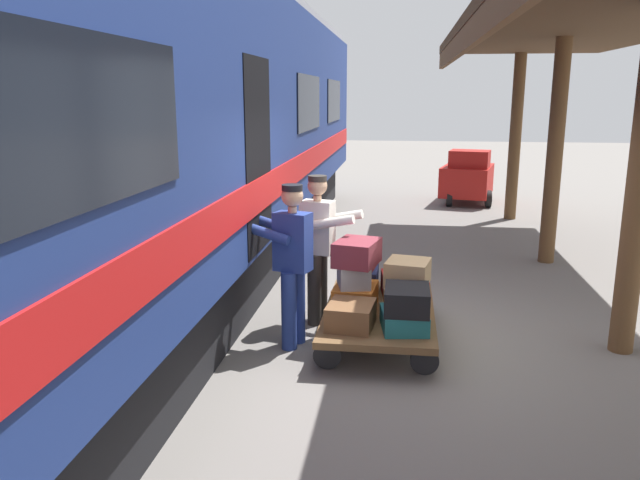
# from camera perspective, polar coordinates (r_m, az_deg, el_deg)

# --- Properties ---
(ground_plane) EXTENTS (60.00, 60.00, 0.00)m
(ground_plane) POSITION_cam_1_polar(r_m,az_deg,el_deg) (6.87, 10.03, -9.05)
(ground_plane) COLOR slate
(train_car) EXTENTS (3.02, 19.93, 4.00)m
(train_car) POSITION_cam_1_polar(r_m,az_deg,el_deg) (7.05, -17.72, 8.37)
(train_car) COLOR navy
(train_car) RESTS_ON ground_plane
(luggage_cart) EXTENTS (1.19, 2.03, 0.34)m
(luggage_cart) POSITION_cam_1_polar(r_m,az_deg,el_deg) (6.74, 5.44, -6.69)
(luggage_cart) COLOR brown
(luggage_cart) RESTS_ON ground_plane
(suitcase_brown_leather) EXTENTS (0.49, 0.54, 0.24)m
(suitcase_brown_leather) POSITION_cam_1_polar(r_m,az_deg,el_deg) (6.17, 2.84, -6.87)
(suitcase_brown_leather) COLOR brown
(suitcase_brown_leather) RESTS_ON luggage_cart
(suitcase_navy_fabric) EXTENTS (0.43, 0.57, 0.30)m
(suitcase_navy_fabric) POSITION_cam_1_polar(r_m,az_deg,el_deg) (7.22, 3.60, -3.64)
(suitcase_navy_fabric) COLOR navy
(suitcase_navy_fabric) RESTS_ON luggage_cart
(suitcase_cream_canvas) EXTENTS (0.46, 0.53, 0.30)m
(suitcase_cream_canvas) POSITION_cam_1_polar(r_m,az_deg,el_deg) (6.67, 7.71, -5.15)
(suitcase_cream_canvas) COLOR beige
(suitcase_cream_canvas) RESTS_ON luggage_cart
(suitcase_red_plastic) EXTENTS (0.56, 0.50, 0.24)m
(suitcase_red_plastic) POSITION_cam_1_polar(r_m,az_deg,el_deg) (7.21, 7.72, -3.99)
(suitcase_red_plastic) COLOR #AD231E
(suitcase_red_plastic) RESTS_ON luggage_cart
(suitcase_orange_carryall) EXTENTS (0.47, 0.57, 0.25)m
(suitcase_orange_carryall) POSITION_cam_1_polar(r_m,az_deg,el_deg) (6.69, 3.25, -5.20)
(suitcase_orange_carryall) COLOR #CC6B23
(suitcase_orange_carryall) RESTS_ON luggage_cart
(suitcase_teal_softside) EXTENTS (0.49, 0.57, 0.19)m
(suitcase_teal_softside) POSITION_cam_1_polar(r_m,az_deg,el_deg) (6.16, 7.68, -7.27)
(suitcase_teal_softside) COLOR #1E666B
(suitcase_teal_softside) RESTS_ON luggage_cart
(suitcase_gray_aluminum) EXTENTS (0.39, 0.44, 0.24)m
(suitcase_gray_aluminum) POSITION_cam_1_polar(r_m,az_deg,el_deg) (6.60, 3.09, -3.25)
(suitcase_gray_aluminum) COLOR #9EA0A5
(suitcase_gray_aluminum) RESTS_ON suitcase_orange_carryall
(suitcase_burgundy_valise) EXTENTS (0.51, 0.60, 0.26)m
(suitcase_burgundy_valise) POSITION_cam_1_polar(r_m,az_deg,el_deg) (6.54, 3.40, -1.15)
(suitcase_burgundy_valise) COLOR maroon
(suitcase_burgundy_valise) RESTS_ON suitcase_gray_aluminum
(suitcase_black_hardshell) EXTENTS (0.43, 0.52, 0.24)m
(suitcase_black_hardshell) POSITION_cam_1_polar(r_m,az_deg,el_deg) (6.09, 7.95, -5.40)
(suitcase_black_hardshell) COLOR black
(suitcase_black_hardshell) RESTS_ON suitcase_teal_softside
(suitcase_tan_vintage) EXTENTS (0.50, 0.52, 0.25)m
(suitcase_tan_vintage) POSITION_cam_1_polar(r_m,az_deg,el_deg) (6.57, 8.03, -2.93)
(suitcase_tan_vintage) COLOR tan
(suitcase_tan_vintage) RESTS_ON suitcase_cream_canvas
(suitcase_maroon_trunk) EXTENTS (0.36, 0.47, 0.17)m
(suitcase_maroon_trunk) POSITION_cam_1_polar(r_m,az_deg,el_deg) (7.17, 3.88, -1.83)
(suitcase_maroon_trunk) COLOR maroon
(suitcase_maroon_trunk) RESTS_ON suitcase_navy_fabric
(porter_in_overalls) EXTENTS (0.73, 0.55, 1.70)m
(porter_in_overalls) POSITION_cam_1_polar(r_m,az_deg,el_deg) (6.38, -2.65, -1.84)
(porter_in_overalls) COLOR navy
(porter_in_overalls) RESTS_ON ground_plane
(porter_by_door) EXTENTS (0.72, 0.53, 1.70)m
(porter_by_door) POSITION_cam_1_polar(r_m,az_deg,el_deg) (7.04, -0.08, -0.38)
(porter_by_door) COLOR #332D28
(porter_by_door) RESTS_ON ground_plane
(baggage_tug) EXTENTS (1.45, 1.90, 1.30)m
(baggage_tug) POSITION_cam_1_polar(r_m,az_deg,el_deg) (15.52, 13.33, 5.59)
(baggage_tug) COLOR #B21E19
(baggage_tug) RESTS_ON ground_plane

